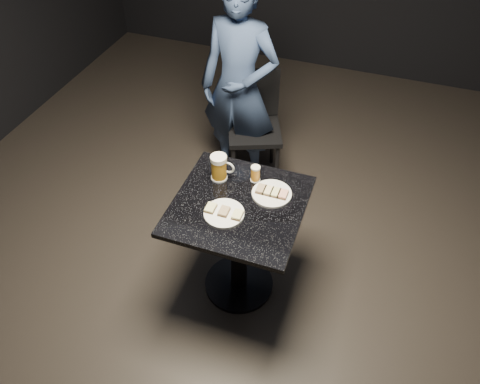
% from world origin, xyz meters
% --- Properties ---
extents(floor, '(6.00, 6.00, 0.00)m').
position_xyz_m(floor, '(0.00, 0.00, 0.00)').
color(floor, black).
rests_on(floor, ground).
extents(room_shell, '(6.00, 6.00, 6.00)m').
position_xyz_m(room_shell, '(0.00, 0.00, 1.84)').
color(room_shell, black).
rests_on(room_shell, ground).
extents(plate_large, '(0.22, 0.22, 0.01)m').
position_xyz_m(plate_large, '(-0.05, -0.10, 0.76)').
color(plate_large, white).
rests_on(plate_large, table).
extents(plate_small, '(0.22, 0.22, 0.01)m').
position_xyz_m(plate_small, '(0.15, 0.13, 0.76)').
color(plate_small, silver).
rests_on(plate_small, table).
extents(patron, '(0.61, 0.43, 1.58)m').
position_xyz_m(patron, '(-0.37, 1.04, 0.79)').
color(patron, navy).
rests_on(patron, floor).
extents(table, '(0.70, 0.70, 0.75)m').
position_xyz_m(table, '(0.00, 0.00, 0.51)').
color(table, black).
rests_on(table, floor).
extents(beer_mug, '(0.13, 0.09, 0.16)m').
position_xyz_m(beer_mug, '(-0.17, 0.16, 0.83)').
color(beer_mug, silver).
rests_on(beer_mug, table).
extents(beer_tumbler, '(0.06, 0.06, 0.10)m').
position_xyz_m(beer_tumbler, '(0.03, 0.21, 0.80)').
color(beer_tumbler, silver).
rests_on(beer_tumbler, table).
extents(chair, '(0.50, 0.50, 0.86)m').
position_xyz_m(chair, '(-0.27, 1.09, 0.50)').
color(chair, black).
rests_on(chair, floor).
extents(canapes_on_plate_large, '(0.20, 0.07, 0.02)m').
position_xyz_m(canapes_on_plate_large, '(-0.05, -0.10, 0.77)').
color(canapes_on_plate_large, '#4C3521').
rests_on(canapes_on_plate_large, plate_large).
extents(canapes_on_plate_small, '(0.17, 0.07, 0.02)m').
position_xyz_m(canapes_on_plate_small, '(0.15, 0.13, 0.77)').
color(canapes_on_plate_small, '#4C3521').
rests_on(canapes_on_plate_small, plate_small).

